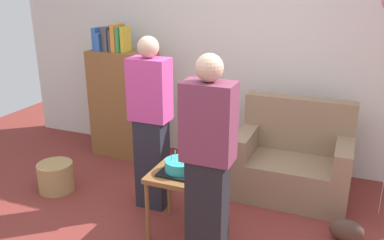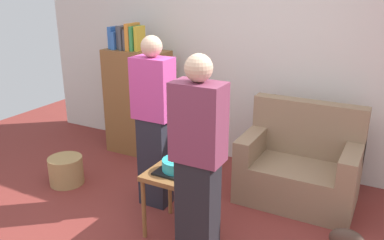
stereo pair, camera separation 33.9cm
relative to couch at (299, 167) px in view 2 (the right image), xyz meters
The scene contains 9 objects.
wall_back 1.40m from the couch, 137.38° to the left, with size 6.00×0.10×2.70m, color silver.
couch is the anchor object (origin of this frame).
bookshelf 2.11m from the couch, behind, with size 0.80×0.36×1.61m.
side_table 1.31m from the couch, 126.14° to the right, with size 0.48×0.48×0.58m.
birthday_cake 1.34m from the couch, 126.14° to the right, with size 0.32×0.32×0.17m.
person_blowing_candles 1.49m from the couch, 148.29° to the right, with size 0.36×0.22×1.63m.
person_holding_cake 1.51m from the couch, 107.13° to the right, with size 0.36×0.22×1.63m.
wicker_basket 2.43m from the couch, 159.20° to the right, with size 0.36×0.36×0.30m, color #A88451.
handbag 0.90m from the couch, 49.43° to the right, with size 0.28×0.14×0.20m, color #473328.
Camera 2 is at (1.45, -2.23, 2.06)m, focal length 37.34 mm.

